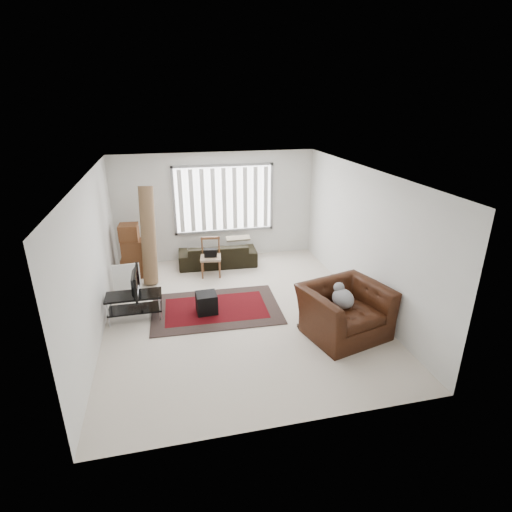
{
  "coord_description": "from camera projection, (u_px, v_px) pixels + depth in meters",
  "views": [
    {
      "loc": [
        -1.22,
        -6.75,
        3.9
      ],
      "look_at": [
        0.39,
        0.24,
        1.05
      ],
      "focal_mm": 28.0,
      "sensor_mm": 36.0,
      "label": 1
    }
  ],
  "objects": [
    {
      "name": "armchair",
      "position": [
        345.0,
        308.0,
        6.91
      ],
      "size": [
        1.64,
        1.51,
        1.02
      ],
      "rotation": [
        0.0,
        0.0,
        0.26
      ],
      "color": "#34170A",
      "rests_on": "ground"
    },
    {
      "name": "moving_boxes",
      "position": [
        132.0,
        252.0,
        9.2
      ],
      "size": [
        0.53,
        0.5,
        1.25
      ],
      "color": "brown",
      "rests_on": "ground"
    },
    {
      "name": "tv_stand",
      "position": [
        134.0,
        301.0,
        7.44
      ],
      "size": [
        1.02,
        0.46,
        0.51
      ],
      "color": "black",
      "rests_on": "ground"
    },
    {
      "name": "rolled_rug",
      "position": [
        148.0,
        236.0,
        8.76
      ],
      "size": [
        0.44,
        0.78,
        2.17
      ],
      "primitive_type": "cylinder",
      "rotation": [
        -0.2,
        0.0,
        -0.17
      ],
      "color": "brown",
      "rests_on": "ground"
    },
    {
      "name": "persian_rug",
      "position": [
        216.0,
        309.0,
        7.91
      ],
      "size": [
        2.55,
        1.75,
        0.02
      ],
      "color": "black",
      "rests_on": "ground"
    },
    {
      "name": "subwoofer",
      "position": [
        207.0,
        303.0,
        7.7
      ],
      "size": [
        0.4,
        0.4,
        0.39
      ],
      "primitive_type": "cube",
      "rotation": [
        0.0,
        0.0,
        0.04
      ],
      "color": "black",
      "rests_on": "persian_rug"
    },
    {
      "name": "white_flatpack",
      "position": [
        127.0,
        280.0,
        8.33
      ],
      "size": [
        0.55,
        0.2,
        0.7
      ],
      "primitive_type": "cube",
      "rotation": [
        -0.13,
        0.0,
        0.06
      ],
      "color": "silver",
      "rests_on": "ground"
    },
    {
      "name": "side_chair",
      "position": [
        211.0,
        255.0,
        9.29
      ],
      "size": [
        0.53,
        0.53,
        0.88
      ],
      "rotation": [
        0.0,
        0.0,
        -0.14
      ],
      "color": "#887159",
      "rests_on": "ground"
    },
    {
      "name": "tv",
      "position": [
        132.0,
        283.0,
        7.3
      ],
      "size": [
        0.11,
        0.82,
        0.47
      ],
      "primitive_type": "imported",
      "rotation": [
        0.0,
        0.0,
        1.57
      ],
      "color": "black",
      "rests_on": "tv_stand"
    },
    {
      "name": "room",
      "position": [
        235.0,
        218.0,
        7.63
      ],
      "size": [
        6.0,
        6.02,
        2.71
      ],
      "color": "beige",
      "rests_on": "ground"
    },
    {
      "name": "sofa",
      "position": [
        218.0,
        251.0,
        9.88
      ],
      "size": [
        1.94,
        0.92,
        0.73
      ],
      "primitive_type": "imported",
      "rotation": [
        0.0,
        0.0,
        3.09
      ],
      "color": "black",
      "rests_on": "ground"
    }
  ]
}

